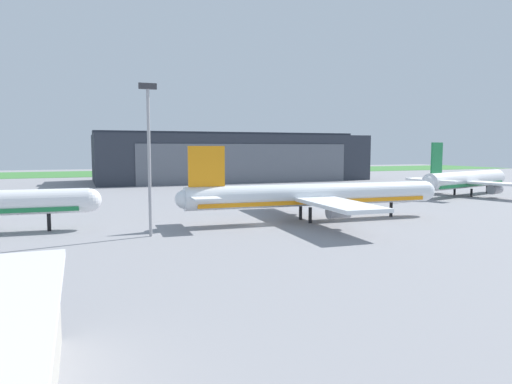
{
  "coord_description": "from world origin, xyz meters",
  "views": [
    {
      "loc": [
        -26.76,
        -68.58,
        12.16
      ],
      "look_at": [
        5.56,
        15.78,
        3.64
      ],
      "focal_mm": 32.52,
      "sensor_mm": 36.0,
      "label": 1
    }
  ],
  "objects_px": {
    "baggage_tug": "(320,193)",
    "airliner_far_left": "(466,180)",
    "apron_light_mast": "(149,149)",
    "airliner_near_right": "(314,196)",
    "maintenance_hangar": "(231,157)"
  },
  "relations": [
    {
      "from": "baggage_tug",
      "to": "airliner_far_left",
      "type": "bearing_deg",
      "value": -12.07
    },
    {
      "from": "airliner_near_right",
      "to": "baggage_tug",
      "type": "bearing_deg",
      "value": 59.43
    },
    {
      "from": "airliner_near_right",
      "to": "apron_light_mast",
      "type": "bearing_deg",
      "value": -171.65
    },
    {
      "from": "maintenance_hangar",
      "to": "apron_light_mast",
      "type": "bearing_deg",
      "value": -113.51
    },
    {
      "from": "airliner_near_right",
      "to": "apron_light_mast",
      "type": "relative_size",
      "value": 2.25
    },
    {
      "from": "maintenance_hangar",
      "to": "airliner_near_right",
      "type": "bearing_deg",
      "value": -100.26
    },
    {
      "from": "baggage_tug",
      "to": "apron_light_mast",
      "type": "xyz_separation_m",
      "value": [
        -46.27,
        -35.57,
        11.01
      ]
    },
    {
      "from": "maintenance_hangar",
      "to": "baggage_tug",
      "type": "relative_size",
      "value": 22.87
    },
    {
      "from": "baggage_tug",
      "to": "apron_light_mast",
      "type": "height_order",
      "value": "apron_light_mast"
    },
    {
      "from": "airliner_far_left",
      "to": "apron_light_mast",
      "type": "relative_size",
      "value": 1.72
    },
    {
      "from": "airliner_near_right",
      "to": "baggage_tug",
      "type": "height_order",
      "value": "airliner_near_right"
    },
    {
      "from": "airliner_far_left",
      "to": "baggage_tug",
      "type": "relative_size",
      "value": 8.15
    },
    {
      "from": "maintenance_hangar",
      "to": "airliner_near_right",
      "type": "relative_size",
      "value": 2.14
    },
    {
      "from": "apron_light_mast",
      "to": "maintenance_hangar",
      "type": "bearing_deg",
      "value": 66.49
    },
    {
      "from": "baggage_tug",
      "to": "apron_light_mast",
      "type": "bearing_deg",
      "value": -142.45
    }
  ]
}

